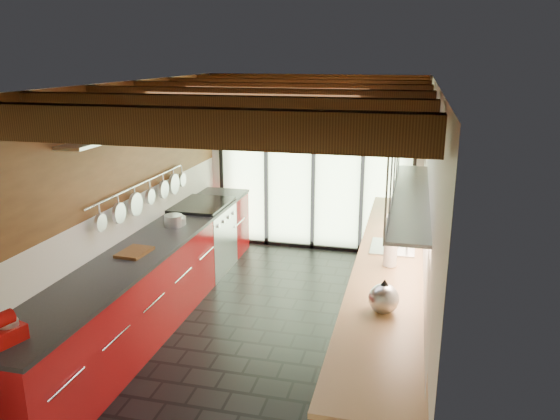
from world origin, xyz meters
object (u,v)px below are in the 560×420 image
Objects in this scene: paper_towel at (390,251)px; bowl at (396,218)px; stand_mixer at (5,331)px; kettle at (384,297)px; soap_bottle at (394,231)px.

bowl is (0.00, 1.51, -0.12)m from paper_towel.
kettle reaches higher than stand_mixer.
kettle is 0.99m from paper_towel.
stand_mixer is 1.25× the size of bowl.
stand_mixer is 2.78m from kettle.
kettle reaches higher than bowl.
paper_towel reaches higher than bowl.
soap_bottle is 0.67m from bowl.
bowl is at bearing 90.00° from soap_bottle.
kettle is 2.50m from bowl.
stand_mixer is at bearing -140.12° from paper_towel.
stand_mixer reaches higher than soap_bottle.
stand_mixer is 0.85× the size of paper_towel.
stand_mixer is at bearing -124.95° from bowl.
soap_bottle is (2.54, 2.97, -0.01)m from stand_mixer.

